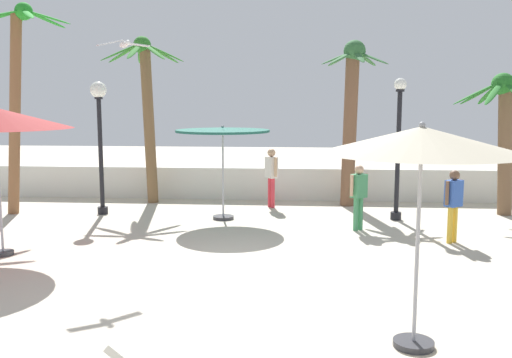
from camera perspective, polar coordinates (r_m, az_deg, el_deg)
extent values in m
plane|color=beige|center=(10.03, -1.32, -10.25)|extent=(56.00, 56.00, 0.00)
cube|color=silver|center=(17.97, 1.34, -0.47)|extent=(25.20, 0.30, 1.00)
cylinder|color=#333338|center=(7.86, 15.43, -15.54)|extent=(0.52, 0.52, 0.08)
cylinder|color=#A5A5AD|center=(7.46, 15.78, -6.85)|extent=(0.05, 0.05, 2.53)
cone|color=#B7AD93|center=(7.24, 16.20, 3.77)|extent=(2.47, 2.47, 0.33)
sphere|color=#99999E|center=(7.23, 16.25, 5.20)|extent=(0.08, 0.08, 0.08)
cylinder|color=#333338|center=(15.15, -3.28, -3.84)|extent=(0.55, 0.55, 0.08)
cylinder|color=#A5A5AD|center=(14.96, -3.31, 0.40)|extent=(0.05, 0.05, 2.34)
cylinder|color=#1E594C|center=(14.85, -3.35, 4.81)|extent=(2.44, 2.44, 0.06)
sphere|color=#99999E|center=(14.85, -3.35, 5.24)|extent=(0.08, 0.08, 0.08)
cylinder|color=#333338|center=(12.77, -23.90, -6.77)|extent=(0.42, 0.42, 0.08)
cylinder|color=brown|center=(16.83, -22.91, 5.90)|extent=(0.70, 0.29, 5.43)
sphere|color=#228E27|center=(16.80, -22.16, 15.23)|extent=(0.47, 0.47, 0.47)
ellipsoid|color=#228E27|center=(16.61, -20.05, 14.92)|extent=(1.22, 0.36, 0.41)
ellipsoid|color=#228E27|center=(17.08, -20.25, 14.71)|extent=(0.86, 1.09, 0.41)
ellipsoid|color=#228E27|center=(17.39, -22.54, 14.47)|extent=(0.89, 1.07, 0.41)
ellipsoid|color=#228E27|center=(16.98, -24.18, 14.55)|extent=(1.22, 0.38, 0.41)
ellipsoid|color=#228E27|center=(16.51, -24.11, 14.76)|extent=(0.88, 1.08, 0.41)
ellipsoid|color=#228E27|center=(16.18, -21.80, 15.04)|extent=(0.85, 1.10, 0.41)
cylinder|color=brown|center=(16.84, 23.59, 2.63)|extent=(0.53, 0.38, 3.55)
sphere|color=#236C24|center=(16.74, 23.41, 8.68)|extent=(0.60, 0.60, 0.60)
ellipsoid|color=#236C24|center=(17.31, 22.26, 7.91)|extent=(0.43, 1.23, 0.66)
ellipsoid|color=#236C24|center=(17.07, 21.39, 7.96)|extent=(0.96, 1.04, 0.66)
ellipsoid|color=#236C24|center=(16.58, 21.11, 7.99)|extent=(1.23, 0.29, 0.66)
ellipsoid|color=#236C24|center=(16.09, 22.64, 7.93)|extent=(0.88, 1.10, 0.66)
cylinder|color=brown|center=(16.99, 9.34, 4.88)|extent=(0.48, 0.40, 4.51)
sphere|color=#336837|center=(17.03, 9.81, 12.47)|extent=(0.63, 0.63, 0.63)
ellipsoid|color=#336837|center=(17.02, 11.53, 11.77)|extent=(0.97, 0.29, 0.44)
ellipsoid|color=#336837|center=(17.40, 10.88, 11.70)|extent=(0.82, 0.82, 0.44)
ellipsoid|color=#336837|center=(17.51, 9.64, 11.71)|extent=(0.20, 0.96, 0.44)
ellipsoid|color=#336837|center=(17.32, 8.43, 11.78)|extent=(0.85, 0.79, 0.44)
ellipsoid|color=#336837|center=(16.89, 8.11, 11.88)|extent=(0.98, 0.37, 0.44)
ellipsoid|color=#336837|center=(16.64, 8.62, 11.93)|extent=(0.84, 0.80, 0.44)
ellipsoid|color=#336837|center=(16.53, 10.25, 11.92)|extent=(0.35, 0.98, 0.44)
ellipsoid|color=#336837|center=(16.78, 11.35, 11.83)|extent=(0.91, 0.70, 0.44)
cylinder|color=brown|center=(17.57, -10.62, 5.30)|extent=(0.47, 0.32, 4.73)
sphere|color=#2D7627|center=(17.66, -11.29, 12.97)|extent=(0.52, 0.52, 0.52)
ellipsoid|color=#2D7627|center=(17.57, -9.16, 12.35)|extent=(1.20, 0.36, 0.59)
ellipsoid|color=#2D7627|center=(17.93, -9.39, 12.25)|extent=(1.02, 0.93, 0.59)
ellipsoid|color=#2D7627|center=(18.28, -11.37, 12.12)|extent=(0.57, 1.19, 0.59)
ellipsoid|color=#2D7627|center=(18.00, -13.00, 12.14)|extent=(1.19, 0.56, 0.59)
ellipsoid|color=#2D7627|center=(17.57, -13.38, 12.23)|extent=(1.17, 0.65, 0.59)
ellipsoid|color=#2D7627|center=(17.04, -12.01, 12.41)|extent=(0.28, 1.20, 0.59)
ellipsoid|color=#2D7627|center=(17.09, -10.18, 12.45)|extent=(0.99, 0.97, 0.59)
cylinder|color=black|center=(15.47, 13.77, -3.59)|extent=(0.28, 0.28, 0.20)
cylinder|color=black|center=(15.24, 13.97, 2.24)|extent=(0.12, 0.12, 3.36)
cylinder|color=black|center=(15.17, 14.18, 8.55)|extent=(0.22, 0.22, 0.06)
sphere|color=white|center=(15.17, 14.20, 9.15)|extent=(0.32, 0.32, 0.32)
cylinder|color=black|center=(16.31, -15.03, -3.04)|extent=(0.28, 0.28, 0.20)
cylinder|color=black|center=(16.10, -15.22, 2.15)|extent=(0.12, 0.12, 3.17)
cylinder|color=black|center=(16.03, -15.43, 7.79)|extent=(0.22, 0.22, 0.06)
sphere|color=white|center=(16.03, -15.46, 8.57)|extent=(0.44, 0.44, 0.44)
cube|color=silver|center=(6.08, -11.80, -16.93)|extent=(0.61, 0.61, 0.49)
cylinder|color=gold|center=(13.37, 19.18, -4.27)|extent=(0.12, 0.12, 0.81)
cylinder|color=gold|center=(13.24, 18.79, -4.37)|extent=(0.12, 0.12, 0.81)
cube|color=#3359B2|center=(13.18, 19.12, -1.36)|extent=(0.43, 0.42, 0.58)
sphere|color=brown|center=(13.12, 19.20, 0.36)|extent=(0.22, 0.22, 0.22)
cylinder|color=brown|center=(13.37, 19.71, -1.13)|extent=(0.08, 0.08, 0.52)
cylinder|color=brown|center=(12.98, 18.53, -1.34)|extent=(0.08, 0.08, 0.52)
cylinder|color=#D8333F|center=(16.74, 1.40, -1.32)|extent=(0.12, 0.12, 0.87)
cylinder|color=#D8333F|center=(16.61, 1.68, -1.40)|extent=(0.12, 0.12, 0.87)
cube|color=silver|center=(16.57, 1.55, 1.17)|extent=(0.40, 0.43, 0.62)
sphere|color=tan|center=(16.53, 1.55, 2.64)|extent=(0.24, 0.24, 0.24)
cylinder|color=tan|center=(16.77, 1.13, 1.36)|extent=(0.08, 0.08, 0.55)
cylinder|color=tan|center=(16.36, 1.98, 1.19)|extent=(0.08, 0.08, 0.55)
cylinder|color=#3F8C59|center=(13.93, 9.92, -3.49)|extent=(0.12, 0.12, 0.80)
cylinder|color=#3F8C59|center=(14.05, 10.38, -3.40)|extent=(0.12, 0.12, 0.80)
cube|color=#3F8C59|center=(13.87, 10.22, -0.68)|extent=(0.43, 0.42, 0.57)
sphere|color=tan|center=(13.82, 10.26, 0.93)|extent=(0.22, 0.22, 0.22)
cylinder|color=tan|center=(13.70, 9.53, -0.65)|extent=(0.08, 0.08, 0.51)
cylinder|color=tan|center=(14.04, 10.90, -0.47)|extent=(0.08, 0.08, 0.51)
ellipsoid|color=white|center=(12.00, -13.06, 12.92)|extent=(0.31, 0.31, 0.12)
sphere|color=white|center=(11.86, -12.67, 13.14)|extent=(0.10, 0.10, 0.10)
cube|color=silver|center=(12.14, -11.85, 12.99)|extent=(0.50, 0.50, 0.06)
cube|color=silver|center=(11.88, -14.29, 13.03)|extent=(0.49, 0.49, 0.16)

